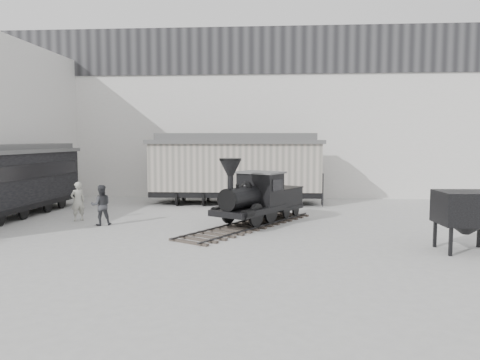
# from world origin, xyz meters

# --- Properties ---
(ground) EXTENTS (90.00, 90.00, 0.00)m
(ground) POSITION_xyz_m (0.00, 0.00, 0.00)
(ground) COLOR #9E9E9B
(north_wall) EXTENTS (34.00, 2.51, 11.00)m
(north_wall) POSITION_xyz_m (0.00, 14.98, 5.55)
(north_wall) COLOR silver
(north_wall) RESTS_ON ground
(locomotive) EXTENTS (5.88, 8.16, 2.97)m
(locomotive) POSITION_xyz_m (1.38, 4.06, 1.10)
(locomotive) COLOR #37302B
(locomotive) RESTS_ON ground
(boxcar) EXTENTS (10.27, 3.35, 4.19)m
(boxcar) POSITION_xyz_m (-0.12, 10.86, 2.20)
(boxcar) COLOR black
(boxcar) RESTS_ON ground
(visitor_a) EXTENTS (0.79, 0.79, 1.85)m
(visitor_a) POSITION_xyz_m (-7.03, 4.42, 0.92)
(visitor_a) COLOR #AEADA0
(visitor_a) RESTS_ON ground
(visitor_b) EXTENTS (1.08, 0.99, 1.81)m
(visitor_b) POSITION_xyz_m (-5.54, 3.42, 0.91)
(visitor_b) COLOR #35373B
(visitor_b) RESTS_ON ground
(coal_hopper) EXTENTS (1.98, 1.66, 2.07)m
(coal_hopper) POSITION_xyz_m (8.69, -0.46, 1.35)
(coal_hopper) COLOR black
(coal_hopper) RESTS_ON ground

